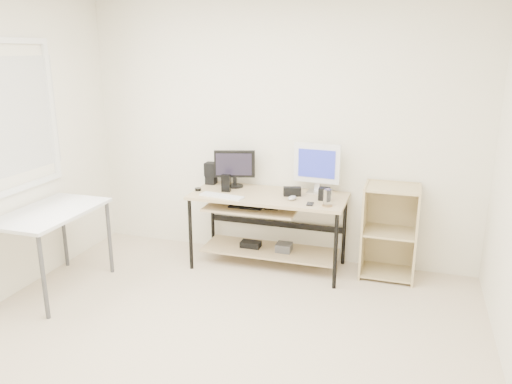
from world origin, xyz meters
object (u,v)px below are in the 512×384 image
Objects in this scene: side_table at (51,219)px; black_monitor at (235,166)px; desk at (266,215)px; shelf_unit at (390,230)px; audio_controller at (226,183)px; white_imac at (317,165)px.

black_monitor is (1.27, 1.23, 0.30)m from side_table.
shelf_unit is (1.18, 0.16, -0.09)m from desk.
side_table is 1.11× the size of shelf_unit.
side_table is 2.46× the size of black_monitor.
desk is at bearing -39.60° from black_monitor.
desk is 8.72× the size of audio_controller.
black_monitor is 2.37× the size of audio_controller.
shelf_unit is at bearing 23.33° from side_table.
shelf_unit reaches higher than side_table.
white_imac is (-0.73, 0.04, 0.58)m from shelf_unit.
shelf_unit reaches higher than desk.
audio_controller is (1.25, 1.03, 0.17)m from side_table.
shelf_unit is 0.93m from white_imac.
audio_controller reaches higher than shelf_unit.
black_monitor is 0.84× the size of white_imac.
side_table is 5.81× the size of audio_controller.
white_imac is 0.91m from audio_controller.
shelf_unit is at bearing 4.01° from audio_controller.
desk is at bearing 1.24° from audio_controller.
audio_controller is (-1.58, -0.19, 0.38)m from shelf_unit.
white_imac is (2.10, 1.26, 0.36)m from side_table.
side_table is 1.79m from black_monitor.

